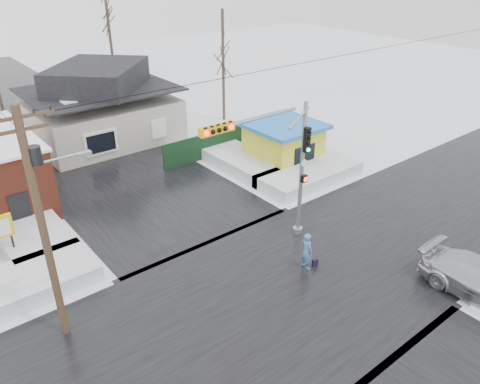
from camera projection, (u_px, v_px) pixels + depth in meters
ground at (281, 293)px, 20.00m from camera, size 120.00×120.00×0.00m
road_ns at (281, 293)px, 20.00m from camera, size 10.00×120.00×0.02m
road_ew at (281, 293)px, 20.00m from camera, size 120.00×10.00×0.02m
snowbank_nw at (11, 288)px, 19.68m from camera, size 7.00×3.00×0.80m
snowbank_ne at (309, 174)px, 29.66m from camera, size 7.00×3.00×0.80m
snowbank_nside_w at (24, 224)px, 24.25m from camera, size 3.00×8.00×0.80m
snowbank_nside_e at (236, 158)px, 32.01m from camera, size 3.00×8.00×0.80m
traffic_signal at (279, 160)px, 21.31m from camera, size 6.05×0.68×7.00m
utility_pole at (42, 217)px, 15.67m from camera, size 3.15×0.44×9.00m
house at (101, 106)px, 35.14m from camera, size 10.40×8.40×5.76m
kiosk at (283, 143)px, 31.52m from camera, size 4.60×4.60×2.88m
fence at (213, 144)px, 32.89m from camera, size 8.00×0.12×1.80m
tree_far_right at (223, 33)px, 37.21m from camera, size 3.00×3.00×9.00m
pedestrian at (307, 251)px, 21.20m from camera, size 0.51×0.71×1.84m
shopping_bag at (315, 263)px, 21.64m from camera, size 0.29×0.16×0.35m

